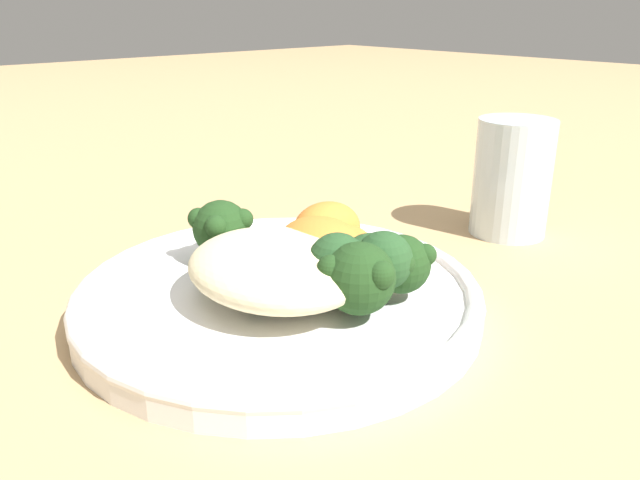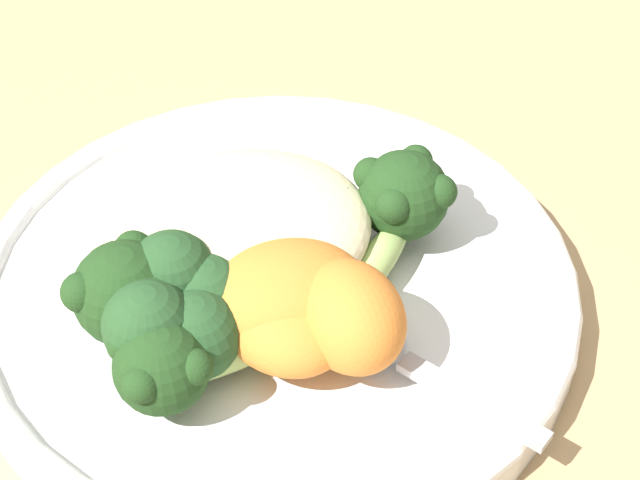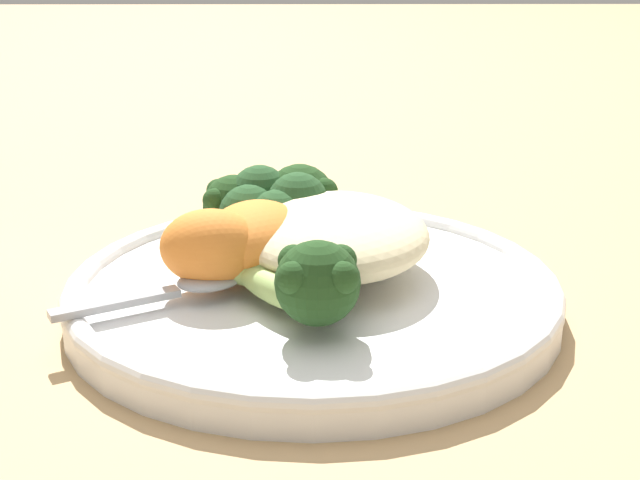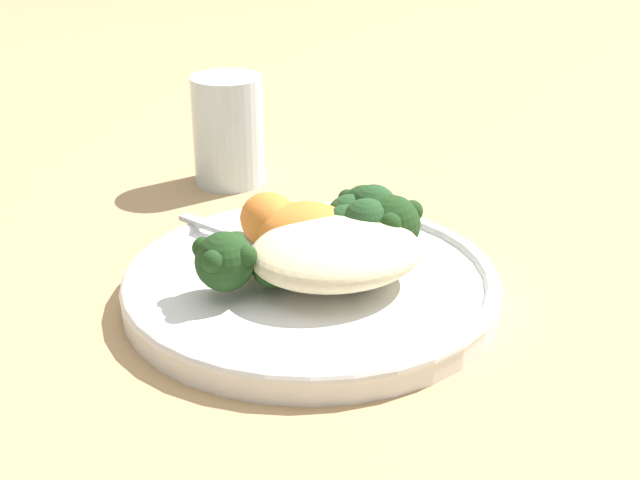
% 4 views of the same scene
% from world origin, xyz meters
% --- Properties ---
extents(ground_plane, '(4.00, 4.00, 0.00)m').
position_xyz_m(ground_plane, '(0.00, 0.00, 0.00)').
color(ground_plane, tan).
extents(plate, '(0.27, 0.27, 0.02)m').
position_xyz_m(plate, '(0.01, 0.02, 0.01)').
color(plate, white).
rests_on(plate, ground_plane).
extents(quinoa_mound, '(0.12, 0.11, 0.04)m').
position_xyz_m(quinoa_mound, '(-0.01, 0.03, 0.04)').
color(quinoa_mound, beige).
rests_on(quinoa_mound, plate).
extents(broccoli_stalk_0, '(0.07, 0.07, 0.04)m').
position_xyz_m(broccoli_stalk_0, '(0.07, 0.02, 0.04)').
color(broccoli_stalk_0, '#9EBC66').
rests_on(broccoli_stalk_0, plate).
extents(broccoli_stalk_1, '(0.04, 0.08, 0.03)m').
position_xyz_m(broccoli_stalk_1, '(0.04, 0.02, 0.03)').
color(broccoli_stalk_1, '#9EBC66').
rests_on(broccoli_stalk_1, plate).
extents(broccoli_stalk_2, '(0.07, 0.09, 0.03)m').
position_xyz_m(broccoli_stalk_2, '(-0.01, 0.04, 0.03)').
color(broccoli_stalk_2, '#9EBC66').
rests_on(broccoli_stalk_2, plate).
extents(broccoli_stalk_3, '(0.12, 0.06, 0.04)m').
position_xyz_m(broccoli_stalk_3, '(-0.05, 0.01, 0.04)').
color(broccoli_stalk_3, '#9EBC66').
rests_on(broccoli_stalk_3, plate).
extents(broccoli_stalk_4, '(0.11, 0.05, 0.04)m').
position_xyz_m(broccoli_stalk_4, '(-0.04, -0.03, 0.04)').
color(broccoli_stalk_4, '#9EBC66').
rests_on(broccoli_stalk_4, plate).
extents(sweet_potato_chunk_0, '(0.04, 0.05, 0.04)m').
position_xyz_m(sweet_potato_chunk_0, '(0.02, -0.03, 0.04)').
color(sweet_potato_chunk_0, orange).
rests_on(sweet_potato_chunk_0, plate).
extents(sweet_potato_chunk_1, '(0.07, 0.07, 0.03)m').
position_xyz_m(sweet_potato_chunk_1, '(-0.01, -0.02, 0.04)').
color(sweet_potato_chunk_1, orange).
rests_on(sweet_potato_chunk_1, plate).
extents(sweet_potato_chunk_2, '(0.08, 0.07, 0.04)m').
position_xyz_m(sweet_potato_chunk_2, '(0.00, -0.01, 0.04)').
color(sweet_potato_chunk_2, orange).
rests_on(sweet_potato_chunk_2, plate).
extents(kale_tuft, '(0.06, 0.07, 0.04)m').
position_xyz_m(kale_tuft, '(-0.04, -0.00, 0.04)').
color(kale_tuft, '#234723').
rests_on(kale_tuft, plate).
extents(spoon, '(0.06, 0.10, 0.01)m').
position_xyz_m(spoon, '(0.03, -0.04, 0.03)').
color(spoon, '#A3A3A8').
rests_on(spoon, plate).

